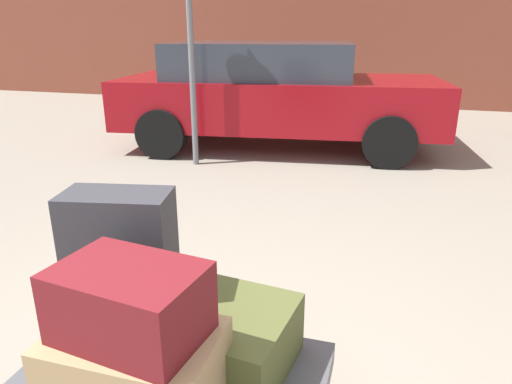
{
  "coord_description": "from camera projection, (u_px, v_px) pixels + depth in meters",
  "views": [
    {
      "loc": [
        0.72,
        -1.26,
        1.59
      ],
      "look_at": [
        0.0,
        1.2,
        0.69
      ],
      "focal_mm": 32.61,
      "sensor_mm": 36.0,
      "label": 1
    }
  ],
  "objects": [
    {
      "name": "duffel_bag_tan_rear_right",
      "position": [
        138.0,
        381.0,
        1.5
      ],
      "size": [
        0.53,
        0.36,
        0.35
      ],
      "primitive_type": "cube",
      "rotation": [
        0.0,
        0.0,
        -0.0
      ],
      "color": "#9E7F56",
      "rests_on": "luggage_cart"
    },
    {
      "name": "parked_car",
      "position": [
        275.0,
        93.0,
        6.41
      ],
      "size": [
        4.49,
        2.34,
        1.42
      ],
      "color": "maroon",
      "rests_on": "ground_plane"
    },
    {
      "name": "no_parking_sign",
      "position": [
        190.0,
        35.0,
        5.28
      ],
      "size": [
        0.5,
        0.07,
        2.47
      ],
      "color": "slate",
      "rests_on": "ground_plane"
    },
    {
      "name": "duffel_bag_maroon_topmost_pile",
      "position": [
        130.0,
        303.0,
        1.41
      ],
      "size": [
        0.48,
        0.36,
        0.23
      ],
      "primitive_type": "cube",
      "rotation": [
        0.0,
        0.0,
        -0.13
      ],
      "color": "maroon",
      "rests_on": "duffel_bag_tan_rear_right"
    },
    {
      "name": "suitcase_olive_stacked_top",
      "position": [
        226.0,
        338.0,
        1.79
      ],
      "size": [
        0.54,
        0.51,
        0.25
      ],
      "primitive_type": "cube",
      "rotation": [
        0.0,
        0.0,
        -0.12
      ],
      "color": "#4C5128",
      "rests_on": "luggage_cart"
    },
    {
      "name": "suitcase_charcoal_center",
      "position": [
        123.0,
        273.0,
        1.84
      ],
      "size": [
        0.44,
        0.29,
        0.67
      ],
      "primitive_type": "cube",
      "rotation": [
        0.0,
        0.0,
        0.2
      ],
      "color": "#2D2D33",
      "rests_on": "luggage_cart"
    }
  ]
}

